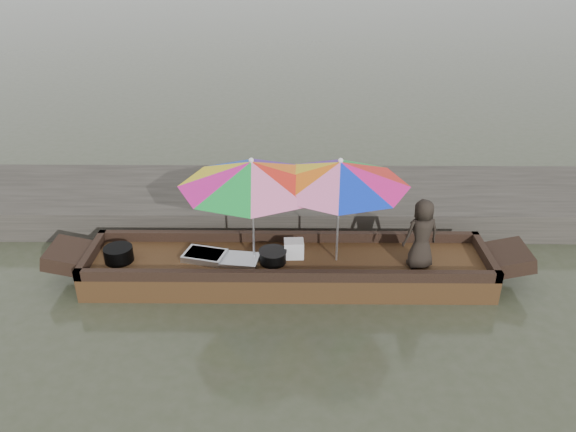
{
  "coord_description": "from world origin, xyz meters",
  "views": [
    {
      "loc": [
        0.06,
        -6.92,
        4.53
      ],
      "look_at": [
        0.0,
        0.1,
        1.0
      ],
      "focal_mm": 35.0,
      "sensor_mm": 36.0,
      "label": 1
    }
  ],
  "objects_px": {
    "umbrella_bow": "(253,211)",
    "umbrella_stern": "(338,211)",
    "charcoal_grill": "(273,257)",
    "tray_crayfish": "(205,256)",
    "tray_scallop": "(238,260)",
    "vendor": "(422,234)",
    "supply_bag": "(294,249)",
    "cooking_pot": "(119,254)",
    "boat_hull": "(288,270)"
  },
  "relations": [
    {
      "from": "vendor",
      "to": "umbrella_bow",
      "type": "xyz_separation_m",
      "value": [
        -2.32,
        0.16,
        0.26
      ]
    },
    {
      "from": "boat_hull",
      "to": "supply_bag",
      "type": "height_order",
      "value": "supply_bag"
    },
    {
      "from": "vendor",
      "to": "umbrella_stern",
      "type": "height_order",
      "value": "umbrella_stern"
    },
    {
      "from": "charcoal_grill",
      "to": "vendor",
      "type": "bearing_deg",
      "value": -2.25
    },
    {
      "from": "supply_bag",
      "to": "umbrella_bow",
      "type": "distance_m",
      "value": 0.86
    },
    {
      "from": "cooking_pot",
      "to": "tray_crayfish",
      "type": "distance_m",
      "value": 1.22
    },
    {
      "from": "boat_hull",
      "to": "tray_crayfish",
      "type": "relative_size",
      "value": 9.88
    },
    {
      "from": "tray_crayfish",
      "to": "vendor",
      "type": "relative_size",
      "value": 0.57
    },
    {
      "from": "boat_hull",
      "to": "charcoal_grill",
      "type": "height_order",
      "value": "charcoal_grill"
    },
    {
      "from": "cooking_pot",
      "to": "umbrella_bow",
      "type": "height_order",
      "value": "umbrella_bow"
    },
    {
      "from": "tray_crayfish",
      "to": "charcoal_grill",
      "type": "height_order",
      "value": "charcoal_grill"
    },
    {
      "from": "umbrella_bow",
      "to": "umbrella_stern",
      "type": "height_order",
      "value": "same"
    },
    {
      "from": "tray_scallop",
      "to": "supply_bag",
      "type": "bearing_deg",
      "value": 10.41
    },
    {
      "from": "charcoal_grill",
      "to": "supply_bag",
      "type": "distance_m",
      "value": 0.34
    },
    {
      "from": "supply_bag",
      "to": "umbrella_stern",
      "type": "bearing_deg",
      "value": -7.87
    },
    {
      "from": "vendor",
      "to": "supply_bag",
      "type": "bearing_deg",
      "value": -22.35
    },
    {
      "from": "tray_crayfish",
      "to": "supply_bag",
      "type": "relative_size",
      "value": 2.08
    },
    {
      "from": "charcoal_grill",
      "to": "vendor",
      "type": "xyz_separation_m",
      "value": [
        2.05,
        -0.08,
        0.42
      ]
    },
    {
      "from": "cooking_pot",
      "to": "tray_scallop",
      "type": "xyz_separation_m",
      "value": [
        1.7,
        -0.01,
        -0.08
      ]
    },
    {
      "from": "tray_scallop",
      "to": "charcoal_grill",
      "type": "relative_size",
      "value": 1.55
    },
    {
      "from": "umbrella_bow",
      "to": "umbrella_stern",
      "type": "bearing_deg",
      "value": 0.0
    },
    {
      "from": "cooking_pot",
      "to": "charcoal_grill",
      "type": "height_order",
      "value": "cooking_pot"
    },
    {
      "from": "boat_hull",
      "to": "tray_scallop",
      "type": "relative_size",
      "value": 9.88
    },
    {
      "from": "cooking_pot",
      "to": "vendor",
      "type": "bearing_deg",
      "value": -1.43
    },
    {
      "from": "cooking_pot",
      "to": "charcoal_grill",
      "type": "relative_size",
      "value": 1.08
    },
    {
      "from": "umbrella_stern",
      "to": "charcoal_grill",
      "type": "bearing_deg",
      "value": -175.09
    },
    {
      "from": "vendor",
      "to": "cooking_pot",
      "type": "bearing_deg",
      "value": -15.89
    },
    {
      "from": "tray_scallop",
      "to": "umbrella_bow",
      "type": "bearing_deg",
      "value": 15.22
    },
    {
      "from": "tray_scallop",
      "to": "umbrella_stern",
      "type": "relative_size",
      "value": 0.31
    },
    {
      "from": "umbrella_bow",
      "to": "cooking_pot",
      "type": "bearing_deg",
      "value": -178.46
    },
    {
      "from": "cooking_pot",
      "to": "umbrella_stern",
      "type": "xyz_separation_m",
      "value": [
        3.11,
        0.05,
        0.67
      ]
    },
    {
      "from": "cooking_pot",
      "to": "umbrella_bow",
      "type": "bearing_deg",
      "value": 1.54
    },
    {
      "from": "boat_hull",
      "to": "charcoal_grill",
      "type": "bearing_deg",
      "value": -159.99
    },
    {
      "from": "cooking_pot",
      "to": "supply_bag",
      "type": "bearing_deg",
      "value": 3.13
    },
    {
      "from": "tray_scallop",
      "to": "vendor",
      "type": "xyz_separation_m",
      "value": [
        2.55,
        -0.1,
        0.48
      ]
    },
    {
      "from": "boat_hull",
      "to": "tray_crayfish",
      "type": "xyz_separation_m",
      "value": [
        -1.2,
        0.02,
        0.22
      ]
    },
    {
      "from": "tray_crayfish",
      "to": "umbrella_stern",
      "type": "height_order",
      "value": "umbrella_stern"
    },
    {
      "from": "boat_hull",
      "to": "umbrella_stern",
      "type": "relative_size",
      "value": 3.03
    },
    {
      "from": "tray_crayfish",
      "to": "umbrella_stern",
      "type": "relative_size",
      "value": 0.31
    },
    {
      "from": "supply_bag",
      "to": "vendor",
      "type": "bearing_deg",
      "value": -7.9
    },
    {
      "from": "umbrella_bow",
      "to": "vendor",
      "type": "bearing_deg",
      "value": -3.91
    },
    {
      "from": "boat_hull",
      "to": "cooking_pot",
      "type": "height_order",
      "value": "cooking_pot"
    },
    {
      "from": "charcoal_grill",
      "to": "umbrella_stern",
      "type": "distance_m",
      "value": 1.14
    },
    {
      "from": "boat_hull",
      "to": "vendor",
      "type": "relative_size",
      "value": 5.63
    },
    {
      "from": "tray_crayfish",
      "to": "tray_scallop",
      "type": "relative_size",
      "value": 1.0
    },
    {
      "from": "boat_hull",
      "to": "tray_crayfish",
      "type": "bearing_deg",
      "value": 178.98
    },
    {
      "from": "tray_crayfish",
      "to": "tray_scallop",
      "type": "xyz_separation_m",
      "value": [
        0.49,
        -0.08,
        -0.01
      ]
    },
    {
      "from": "tray_scallop",
      "to": "boat_hull",
      "type": "bearing_deg",
      "value": 4.97
    },
    {
      "from": "tray_scallop",
      "to": "charcoal_grill",
      "type": "bearing_deg",
      "value": -1.84
    },
    {
      "from": "boat_hull",
      "to": "umbrella_stern",
      "type": "height_order",
      "value": "umbrella_stern"
    }
  ]
}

